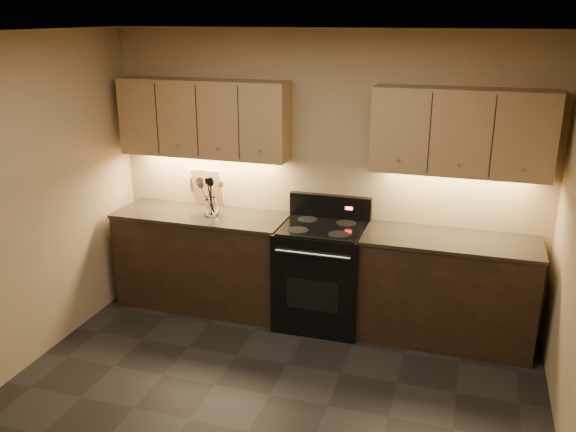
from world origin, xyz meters
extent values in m
plane|color=black|center=(0.00, 0.00, 0.00)|extent=(4.00, 4.00, 0.00)
plane|color=silver|center=(0.00, 0.00, 2.60)|extent=(4.00, 4.00, 0.00)
cube|color=tan|center=(0.00, 2.00, 1.30)|extent=(4.00, 0.04, 2.60)
cube|color=black|center=(-1.10, 1.70, 0.45)|extent=(1.60, 0.60, 0.90)
cube|color=#372F23|center=(-1.10, 1.70, 0.92)|extent=(1.62, 0.62, 0.03)
cube|color=black|center=(1.18, 1.70, 0.45)|extent=(1.44, 0.60, 0.90)
cube|color=#372F23|center=(1.18, 1.70, 0.92)|extent=(1.46, 0.62, 0.03)
cube|color=black|center=(0.08, 1.68, 0.46)|extent=(0.76, 0.65, 0.92)
cube|color=black|center=(0.08, 1.68, 0.93)|extent=(0.70, 0.60, 0.01)
cube|color=black|center=(0.08, 1.96, 1.03)|extent=(0.76, 0.07, 0.22)
cube|color=red|center=(0.26, 1.92, 1.04)|extent=(0.06, 0.00, 0.03)
cylinder|color=silver|center=(0.08, 1.34, 0.80)|extent=(0.65, 0.02, 0.02)
cube|color=black|center=(0.08, 1.35, 0.41)|extent=(0.46, 0.00, 0.28)
cylinder|color=black|center=(-0.10, 1.53, 0.93)|extent=(0.18, 0.18, 0.00)
cylinder|color=black|center=(0.26, 1.53, 0.93)|extent=(0.18, 0.18, 0.00)
cylinder|color=black|center=(-0.10, 1.82, 0.93)|extent=(0.18, 0.18, 0.00)
cylinder|color=black|center=(0.26, 1.82, 0.93)|extent=(0.18, 0.18, 0.00)
cube|color=#A37D51|center=(-1.10, 1.85, 1.80)|extent=(1.60, 0.30, 0.70)
cube|color=#A37D51|center=(1.18, 1.85, 1.80)|extent=(1.44, 0.30, 0.70)
cube|color=#B2B5BA|center=(-1.30, 1.99, 1.12)|extent=(0.08, 0.01, 0.12)
cylinder|color=white|center=(-0.99, 1.69, 1.01)|extent=(0.16, 0.16, 0.17)
cylinder|color=white|center=(-0.99, 1.69, 0.94)|extent=(0.13, 0.13, 0.02)
cube|color=tan|center=(-1.14, 1.95, 1.12)|extent=(0.30, 0.12, 0.38)
camera|label=1|loc=(1.29, -3.24, 2.71)|focal=38.00mm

